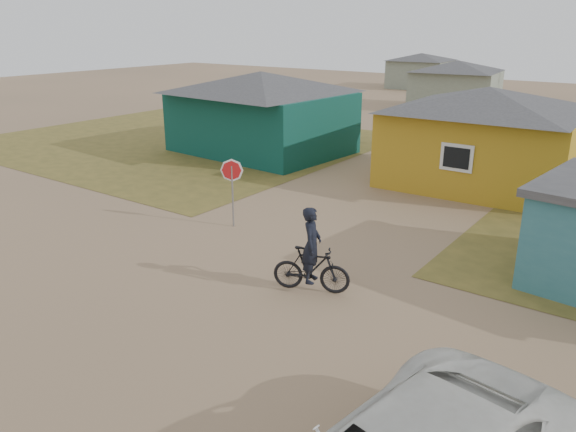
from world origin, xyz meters
name	(u,v)px	position (x,y,z in m)	size (l,w,h in m)	color
ground	(191,292)	(0.00, 0.00, 0.00)	(120.00, 120.00, 0.00)	#977757
grass_nw	(180,140)	(-14.00, 13.00, 0.01)	(20.00, 18.00, 0.00)	olive
house_teal	(261,111)	(-8.50, 13.50, 2.05)	(8.93, 7.08, 4.00)	#0A3B32
house_yellow	(485,135)	(2.50, 14.00, 2.00)	(7.72, 6.76, 3.90)	#BA8C1C
house_pale_west	(456,84)	(-6.00, 34.00, 1.86)	(7.04, 6.15, 3.60)	gray
house_pale_north	(421,70)	(-14.00, 46.00, 1.75)	(6.28, 5.81, 3.40)	gray
stop_sign	(232,177)	(-2.29, 4.19, 1.66)	(0.73, 0.16, 2.23)	gray
cyclist	(311,261)	(2.32, 1.81, 0.79)	(1.97, 1.20, 2.16)	black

